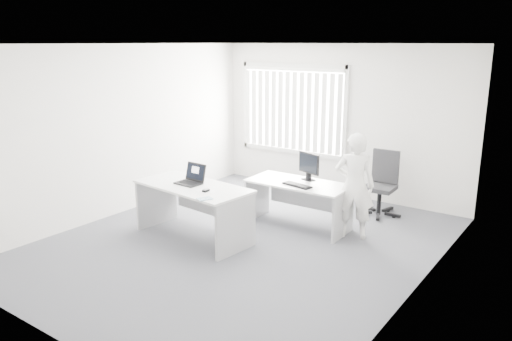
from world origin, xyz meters
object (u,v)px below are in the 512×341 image
Objects in this scene: office_chair at (381,195)px; laptop at (188,175)px; desk_near at (193,200)px; monitor at (309,166)px; person at (355,186)px; desk_far at (298,195)px.

laptop is (-1.94, -2.60, 0.62)m from office_chair.
laptop is at bearing -177.73° from desk_near.
office_chair is at bearing 73.34° from monitor.
monitor is at bearing -29.01° from person.
desk_far is 1.01× the size of person.
monitor reaches higher than desk_far.
office_chair is 2.48× the size of monitor.
person is at bearing 5.27° from desk_far.
person reaches higher than desk_far.
desk_far is 3.67× the size of monitor.
monitor is (0.06, 0.21, 0.42)m from desk_far.
laptop is (-2.00, -1.38, 0.16)m from person.
laptop is at bearing 13.27° from person.
person is 0.85m from monitor.
office_chair is 1.47m from monitor.
desk_far is at bearing 51.20° from laptop.
office_chair is at bearing -108.53° from person.
person is at bearing 10.62° from monitor.
desk_near is 3.20m from office_chair.
desk_far is 0.47m from monitor.
desk_near reaches higher than desk_far.
desk_far is 0.94m from person.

